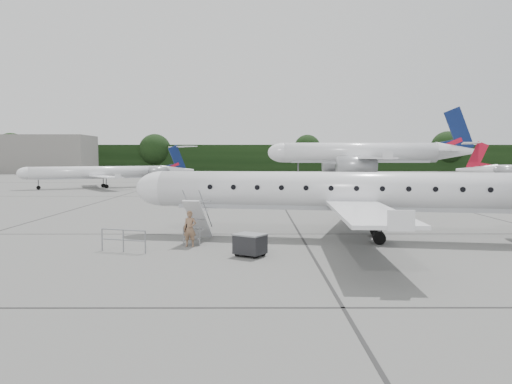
{
  "coord_description": "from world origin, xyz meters",
  "views": [
    {
      "loc": [
        -6.03,
        -23.46,
        4.22
      ],
      "look_at": [
        -5.96,
        3.97,
        2.3
      ],
      "focal_mm": 35.0,
      "sensor_mm": 36.0,
      "label": 1
    }
  ],
  "objects": [
    {
      "name": "bg_narrowbody",
      "position": [
        15.15,
        76.98,
        7.1
      ],
      "size": [
        40.4,
        29.68,
        14.19
      ],
      "primitive_type": null,
      "rotation": [
        0.0,
        0.0,
        0.03
      ],
      "color": "silver",
      "rests_on": "ground"
    },
    {
      "name": "baggage_cart",
      "position": [
        -6.23,
        -2.46,
        0.51
      ],
      "size": [
        1.51,
        1.45,
        1.03
      ],
      "primitive_type": null,
      "rotation": [
        0.0,
        0.0,
        -0.58
      ],
      "color": "black",
      "rests_on": "ground"
    },
    {
      "name": "safety_railing",
      "position": [
        -11.87,
        -1.52,
        0.5
      ],
      "size": [
        2.12,
        0.74,
        1.0
      ],
      "primitive_type": null,
      "rotation": [
        0.0,
        0.0,
        -0.31
      ],
      "color": "gray",
      "rests_on": "ground"
    },
    {
      "name": "passenger",
      "position": [
        -9.09,
        -0.12,
        0.85
      ],
      "size": [
        0.67,
        0.49,
        1.7
      ],
      "primitive_type": "imported",
      "rotation": [
        0.0,
        0.0,
        -0.15
      ],
      "color": "brown",
      "rests_on": "ground"
    },
    {
      "name": "main_regional_jet",
      "position": [
        -0.69,
        2.02,
        3.45
      ],
      "size": [
        29.87,
        23.74,
        6.91
      ],
      "primitive_type": null,
      "rotation": [
        0.0,
        0.0,
        -0.17
      ],
      "color": "silver",
      "rests_on": "ground"
    },
    {
      "name": "bg_regional_left",
      "position": [
        -27.45,
        44.83,
        2.97
      ],
      "size": [
        27.63,
        24.95,
        5.94
      ],
      "primitive_type": null,
      "rotation": [
        0.0,
        0.0,
        0.48
      ],
      "color": "silver",
      "rests_on": "ground"
    },
    {
      "name": "treeline",
      "position": [
        0.0,
        130.0,
        4.0
      ],
      "size": [
        260.0,
        4.0,
        8.0
      ],
      "primitive_type": "cube",
      "color": "black",
      "rests_on": "ground"
    },
    {
      "name": "airstair",
      "position": [
        -8.86,
        1.2,
        1.08
      ],
      "size": [
        1.25,
        2.51,
        2.16
      ],
      "primitive_type": null,
      "rotation": [
        0.0,
        0.0,
        -0.17
      ],
      "color": "silver",
      "rests_on": "ground"
    },
    {
      "name": "terminal_building",
      "position": [
        -70.0,
        110.0,
        5.0
      ],
      "size": [
        40.0,
        14.0,
        10.0
      ],
      "primitive_type": "cube",
      "color": "slate",
      "rests_on": "ground"
    },
    {
      "name": "ground",
      "position": [
        0.0,
        0.0,
        0.0
      ],
      "size": [
        320.0,
        320.0,
        0.0
      ],
      "primitive_type": "plane",
      "color": "#60605E",
      "rests_on": "ground"
    }
  ]
}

